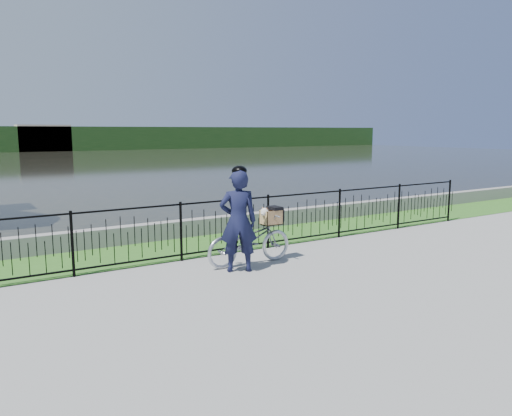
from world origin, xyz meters
TOP-DOWN VIEW (x-y plane):
  - ground at (0.00, 0.00)m, footprint 120.00×120.00m
  - grass_strip at (0.00, 2.60)m, footprint 60.00×2.00m
  - water at (0.00, 33.00)m, footprint 120.00×120.00m
  - quay_wall at (0.00, 3.60)m, footprint 60.00×0.30m
  - fence at (0.00, 1.60)m, footprint 14.00×0.06m
  - far_building_right at (6.00, 58.50)m, footprint 6.00×3.00m
  - bicycle_rig at (-0.01, 0.69)m, footprint 1.76×0.61m
  - cyclist at (-0.43, 0.40)m, footprint 0.78×0.66m

SIDE VIEW (x-z plane):
  - ground at x=0.00m, z-range 0.00..0.00m
  - water at x=0.00m, z-range 0.00..0.00m
  - grass_strip at x=0.00m, z-range 0.00..0.01m
  - quay_wall at x=0.00m, z-range 0.00..0.40m
  - bicycle_rig at x=-0.01m, z-range -0.06..1.01m
  - fence at x=0.00m, z-range 0.00..1.15m
  - cyclist at x=-0.43m, z-range -0.01..1.87m
  - far_building_right at x=6.00m, z-range 0.00..3.20m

